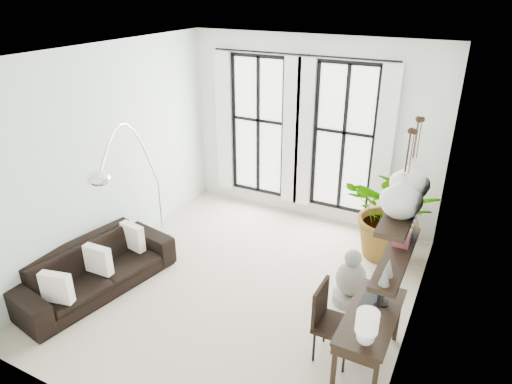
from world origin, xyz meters
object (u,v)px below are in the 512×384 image
Objects in this scene: desk_chair at (329,317)px; plant at (394,212)px; desk at (370,320)px; sofa at (95,268)px; arc_lamp at (129,155)px; buddha at (351,281)px.

plant is at bearing 86.54° from desk_chair.
desk is (0.28, -2.47, -0.08)m from plant.
sofa is 1.65m from arc_lamp.
buddha is (3.15, 0.50, -1.41)m from arc_lamp.
buddha is at bearing 114.66° from desk.
desk is (3.75, 0.25, 0.36)m from sofa.
buddha is at bearing -98.75° from plant.
sofa is 1.83× the size of desk.
desk is 1.32× the size of desk_chair.
desk reaches higher than buddha.
buddha is at bearing 92.78° from desk_chair.
sofa is 1.00× the size of arc_lamp.
desk_chair is at bearing -87.85° from buddha.
sofa is 1.45× the size of plant.
desk_chair is (3.29, 0.28, 0.20)m from sofa.
arc_lamp reaches higher than desk.
sofa is 2.41× the size of desk_chair.
arc_lamp is (-3.65, 0.58, 1.06)m from desk.
plant is 1.26× the size of desk.
buddha is (-0.21, -1.39, -0.43)m from plant.
arc_lamp is (-3.37, -1.89, 0.98)m from plant.
plant is 2.48m from desk.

